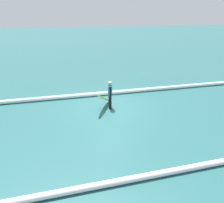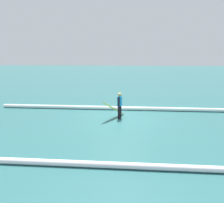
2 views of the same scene
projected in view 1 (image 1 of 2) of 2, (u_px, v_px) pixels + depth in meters
name	position (u px, v px, depth m)	size (l,w,h in m)	color
ground_plane	(110.00, 107.00, 11.97)	(156.77, 156.77, 0.00)	#255A5B
surfer	(110.00, 93.00, 11.60)	(0.26, 0.53, 1.45)	black
surfboard	(103.00, 98.00, 11.67)	(1.30, 1.85, 1.12)	yellow
wave_crest_foreground	(114.00, 93.00, 13.83)	(0.24, 0.24, 17.28)	white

